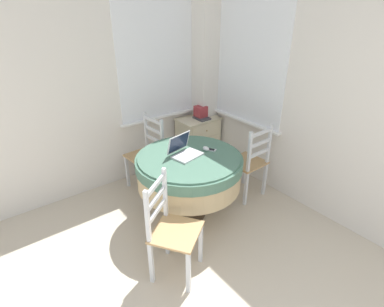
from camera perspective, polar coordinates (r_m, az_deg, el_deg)
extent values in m
cube|color=silver|center=(3.57, -27.60, 9.24)|extent=(4.60, 0.06, 2.55)
cube|color=white|center=(3.99, -6.68, 16.81)|extent=(1.10, 0.01, 1.42)
cube|color=white|center=(4.15, -5.94, 6.92)|extent=(1.18, 0.07, 0.02)
cube|color=white|center=(3.88, 10.99, 16.24)|extent=(0.01, 1.10, 1.42)
cube|color=white|center=(4.05, 9.83, 6.14)|extent=(0.07, 1.18, 0.02)
cube|color=silver|center=(4.32, 2.53, 14.81)|extent=(0.28, 0.28, 2.55)
cylinder|color=#4C3D2D|center=(3.49, -0.47, -11.33)|extent=(0.36, 0.36, 0.03)
cylinder|color=#4C3D2D|center=(3.28, -0.49, -6.27)|extent=(0.11, 0.11, 0.71)
cylinder|color=tan|center=(3.18, -0.50, -3.40)|extent=(1.10, 1.10, 0.33)
cylinder|color=#4C7560|center=(3.13, -0.51, -1.68)|extent=(1.12, 1.12, 0.11)
cylinder|color=#4C7560|center=(3.10, -0.52, -0.65)|extent=(1.07, 1.07, 0.02)
cube|color=silver|center=(3.08, -0.79, -0.41)|extent=(0.33, 0.26, 0.02)
cube|color=silver|center=(3.09, -1.00, -0.16)|extent=(0.28, 0.17, 0.00)
cube|color=silver|center=(3.11, -2.52, 2.05)|extent=(0.31, 0.11, 0.20)
cube|color=#192338|center=(3.11, -2.45, 2.04)|extent=(0.27, 0.10, 0.17)
ellipsoid|color=white|center=(3.20, 2.71, 0.93)|extent=(0.05, 0.08, 0.04)
cube|color=#B2B7BC|center=(3.22, 3.74, 0.68)|extent=(0.10, 0.12, 0.01)
cube|color=black|center=(3.21, 3.74, 0.78)|extent=(0.07, 0.08, 0.00)
cube|color=tan|center=(3.79, -9.05, -0.54)|extent=(0.41, 0.43, 0.02)
cube|color=silver|center=(3.96, -12.20, -3.35)|extent=(0.04, 0.04, 0.44)
cube|color=silver|center=(3.70, -9.41, -5.41)|extent=(0.04, 0.04, 0.44)
cube|color=silver|center=(4.11, -8.27, -1.85)|extent=(0.04, 0.04, 0.44)
cube|color=silver|center=(3.86, -5.33, -3.71)|extent=(0.04, 0.04, 0.44)
cube|color=silver|center=(3.90, -8.73, 4.36)|extent=(0.03, 0.03, 0.48)
cube|color=silver|center=(3.64, -5.65, 2.83)|extent=(0.03, 0.03, 0.48)
cube|color=silver|center=(3.70, -7.41, 6.23)|extent=(0.05, 0.35, 0.04)
cube|color=silver|center=(3.75, -7.29, 4.44)|extent=(0.05, 0.35, 0.04)
cube|color=silver|center=(3.80, -7.19, 2.69)|extent=(0.05, 0.35, 0.04)
cube|color=tan|center=(3.67, 10.42, -1.63)|extent=(0.42, 0.40, 0.02)
cube|color=silver|center=(3.99, 10.01, -2.90)|extent=(0.04, 0.04, 0.44)
cube|color=silver|center=(3.77, 6.49, -4.61)|extent=(0.04, 0.04, 0.44)
cube|color=silver|center=(3.82, 13.72, -4.76)|extent=(0.04, 0.04, 0.44)
cube|color=silver|center=(3.58, 10.27, -6.69)|extent=(0.04, 0.04, 0.44)
cube|color=silver|center=(3.60, 14.54, 1.79)|extent=(0.03, 0.03, 0.48)
cube|color=silver|center=(3.35, 10.93, 0.21)|extent=(0.03, 0.03, 0.48)
cube|color=silver|center=(3.40, 13.11, 3.81)|extent=(0.35, 0.04, 0.04)
cube|color=silver|center=(3.45, 12.90, 1.89)|extent=(0.35, 0.04, 0.04)
cube|color=silver|center=(3.50, 12.69, 0.03)|extent=(0.35, 0.04, 0.04)
cube|color=tan|center=(2.60, -2.94, -14.78)|extent=(0.55, 0.54, 0.02)
cube|color=silver|center=(2.60, -0.62, -21.77)|extent=(0.05, 0.05, 0.44)
cube|color=silver|center=(2.84, 1.73, -16.72)|extent=(0.05, 0.05, 0.44)
cube|color=silver|center=(2.69, -7.71, -19.96)|extent=(0.05, 0.05, 0.44)
cube|color=silver|center=(2.92, -4.72, -15.29)|extent=(0.05, 0.05, 0.44)
cube|color=silver|center=(2.37, -8.43, -11.94)|extent=(0.04, 0.04, 0.48)
cube|color=silver|center=(2.62, -5.11, -7.46)|extent=(0.04, 0.04, 0.48)
cube|color=silver|center=(2.39, -6.91, -6.05)|extent=(0.30, 0.22, 0.04)
cube|color=silver|center=(2.46, -6.75, -8.51)|extent=(0.30, 0.22, 0.04)
cube|color=silver|center=(2.53, -6.59, -10.82)|extent=(0.30, 0.22, 0.04)
cube|color=beige|center=(4.44, 1.19, 2.43)|extent=(0.56, 0.37, 0.68)
cube|color=beige|center=(4.31, 1.23, 6.63)|extent=(0.59, 0.39, 0.02)
cube|color=beige|center=(4.22, 2.81, 4.37)|extent=(0.50, 0.01, 0.19)
sphere|color=olive|center=(4.21, 2.88, 4.34)|extent=(0.02, 0.02, 0.02)
cube|color=beige|center=(4.31, 2.75, 1.60)|extent=(0.50, 0.01, 0.19)
sphere|color=olive|center=(4.31, 2.82, 1.57)|extent=(0.02, 0.02, 0.02)
cube|color=beige|center=(4.41, 2.68, -1.05)|extent=(0.50, 0.01, 0.19)
sphere|color=olive|center=(4.41, 2.75, -1.09)|extent=(0.02, 0.02, 0.02)
cube|color=#9E3338|center=(4.29, 1.71, 7.88)|extent=(0.15, 0.15, 0.17)
cube|color=#3F3F44|center=(4.28, 1.91, 6.75)|extent=(0.17, 0.22, 0.02)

